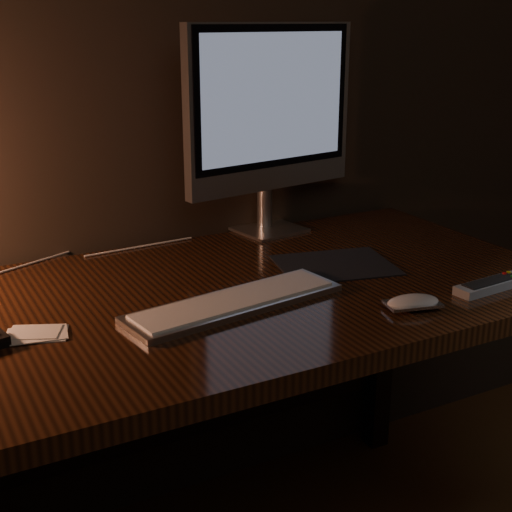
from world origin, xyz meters
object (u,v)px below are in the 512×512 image
keyboard (235,302)px  mouse (413,304)px  tv_remote (491,285)px  monitor (271,112)px  desk (179,342)px

keyboard → mouse: mouse is taller
keyboard → tv_remote: bearing=-26.8°
mouse → tv_remote: 0.21m
monitor → tv_remote: (0.19, -0.58, -0.30)m
keyboard → monitor: bearing=44.7°
tv_remote → keyboard: bearing=157.2°
desk → mouse: bearing=-43.3°
desk → keyboard: bearing=-69.7°
monitor → keyboard: (-0.31, -0.41, -0.30)m
monitor → keyboard: bearing=-136.2°
monitor → tv_remote: size_ratio=2.90×
tv_remote → mouse: bearing=177.6°
desk → mouse: size_ratio=15.38×
desk → tv_remote: tv_remote is taller
desk → monitor: 0.63m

